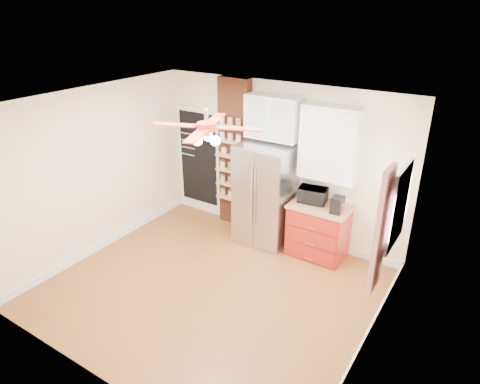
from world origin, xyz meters
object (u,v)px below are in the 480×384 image
Objects in this scene: toaster_oven at (313,195)px; canister_left at (341,209)px; coffee_maker at (337,205)px; red_cabinet at (318,230)px; ceiling_fan at (207,127)px; fridge at (265,194)px; pantry_jar_oats at (224,150)px.

canister_left is (0.52, -0.13, -0.05)m from toaster_oven.
coffee_maker is at bearing -170.37° from canister_left.
ceiling_fan reaches higher than red_cabinet.
fridge reaches higher than canister_left.
ceiling_fan is 2.35m from toaster_oven.
coffee_maker is (0.47, -0.14, 0.01)m from toaster_oven.
coffee_maker is at bearing 52.42° from ceiling_fan.
fridge is 3.96× the size of toaster_oven.
fridge is at bearing -177.05° from red_cabinet.
toaster_oven is (0.81, 0.10, 0.15)m from fridge.
ceiling_fan is 2.51m from canister_left.
toaster_oven is at bearing 165.77° from canister_left.
red_cabinet is 0.66m from coffee_maker.
toaster_oven is 0.49m from coffee_maker.
canister_left is at bearing 51.39° from ceiling_fan.
ceiling_fan is (0.05, -1.63, 1.55)m from fridge.
ceiling_fan reaches higher than toaster_oven.
coffee_maker is 2.27m from pantry_jar_oats.
pantry_jar_oats is (-1.00, 1.79, -0.99)m from ceiling_fan.
canister_left is 1.22× the size of pantry_jar_oats.
ceiling_fan is 3.17× the size of toaster_oven.
canister_left reaches higher than red_cabinet.
pantry_jar_oats is at bearing 176.63° from red_cabinet.
coffee_maker is 1.71× the size of canister_left.
ceiling_fan reaches higher than fridge.
ceiling_fan is at bearing -118.71° from red_cabinet.
red_cabinet is at bearing 167.15° from canister_left.
pantry_jar_oats is at bearing 170.25° from fridge.
coffee_maker is (1.27, -0.04, 0.15)m from fridge.
canister_left is at bearing 8.33° from coffee_maker.
toaster_oven is (-0.16, 0.05, 0.57)m from red_cabinet.
ceiling_fan is 2.28m from pantry_jar_oats.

